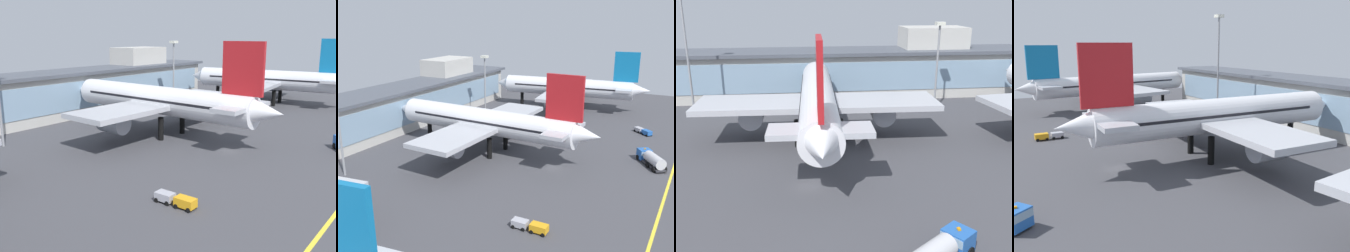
# 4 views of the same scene
# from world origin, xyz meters

# --- Properties ---
(ground_plane) EXTENTS (180.00, 180.00, 0.00)m
(ground_plane) POSITION_xyz_m (0.00, 0.00, 0.00)
(ground_plane) COLOR #424247
(terminal_building) EXTENTS (115.13, 14.00, 16.73)m
(terminal_building) POSITION_xyz_m (1.92, 49.88, 6.29)
(terminal_building) COLOR beige
(terminal_building) RESTS_ON ground
(airliner_near_right) EXTENTS (41.38, 53.81, 19.52)m
(airliner_near_right) POSITION_xyz_m (2.15, 17.89, 7.14)
(airliner_near_right) COLOR black
(airliner_near_right) RESTS_ON ground
(fuel_tanker_truck) EXTENTS (8.78, 7.22, 2.90)m
(fuel_tanker_truck) POSITION_xyz_m (11.44, -17.37, 1.51)
(fuel_tanker_truck) COLOR black
(fuel_tanker_truck) RESTS_ON ground
(apron_light_mast_west) EXTENTS (1.80, 1.80, 26.19)m
(apron_light_mast_west) POSITION_xyz_m (-23.17, 35.59, 16.87)
(apron_light_mast_west) COLOR gray
(apron_light_mast_west) RESTS_ON ground
(apron_light_mast_centre) EXTENTS (1.80, 1.80, 18.97)m
(apron_light_mast_centre) POSITION_xyz_m (28.82, 34.27, 12.84)
(apron_light_mast_centre) COLOR gray
(apron_light_mast_centre) RESTS_ON ground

